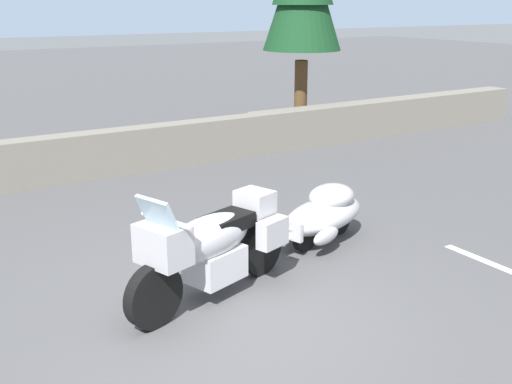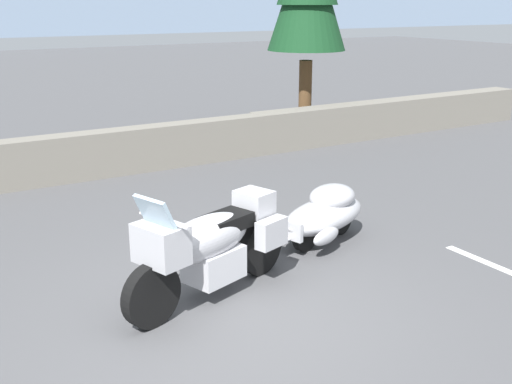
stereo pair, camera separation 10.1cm
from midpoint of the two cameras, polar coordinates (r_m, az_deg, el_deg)
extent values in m
plane|color=#4C4C4F|center=(6.39, -1.48, -11.96)|extent=(80.00, 80.00, 0.00)
cube|color=slate|center=(11.61, -16.68, 3.02)|extent=(8.00, 0.46, 0.84)
cube|color=slate|center=(15.63, 12.95, 6.79)|extent=(8.00, 0.58, 0.84)
cylinder|color=black|center=(6.27, -9.13, -9.38)|extent=(0.67, 0.34, 0.66)
cylinder|color=black|center=(7.33, 0.74, -5.12)|extent=(0.67, 0.34, 0.66)
cube|color=silver|center=(6.78, -3.50, -6.59)|extent=(0.71, 0.60, 0.36)
ellipsoid|color=#B2B2B7|center=(6.59, -4.15, -4.22)|extent=(1.28, 0.79, 0.48)
cube|color=#B2B2B7|center=(6.15, -8.29, -4.76)|extent=(0.50, 0.61, 0.40)
cube|color=#9EB7C6|center=(6.01, -8.78, -1.96)|extent=(0.32, 0.48, 0.34)
cube|color=black|center=(6.75, -2.38, -2.74)|extent=(0.64, 0.52, 0.16)
cube|color=#B2B2B7|center=(7.06, 0.24, -0.99)|extent=(0.43, 0.48, 0.28)
cube|color=#B2B2B7|center=(6.93, 1.86, -3.78)|extent=(0.43, 0.28, 0.32)
cube|color=#B2B2B7|center=(7.30, -1.81, -2.69)|extent=(0.43, 0.28, 0.32)
cylinder|color=silver|center=(6.10, -8.03, -2.62)|extent=(0.25, 0.68, 0.04)
cylinder|color=silver|center=(6.19, -8.89, -7.16)|extent=(0.26, 0.15, 0.54)
cylinder|color=black|center=(8.04, 4.94, -3.96)|extent=(0.45, 0.23, 0.44)
cylinder|color=black|center=(8.69, 8.14, -2.45)|extent=(0.45, 0.23, 0.44)
ellipsoid|color=#B2B2B7|center=(8.31, 6.64, -2.14)|extent=(1.64, 1.11, 0.40)
ellipsoid|color=#B2B2B7|center=(8.38, 7.38, -0.41)|extent=(0.86, 0.76, 0.32)
cube|color=silver|center=(7.77, 3.67, -3.60)|extent=(0.16, 0.32, 0.24)
ellipsoid|color=#B2B2B7|center=(7.85, 6.84, -4.08)|extent=(0.54, 0.29, 0.20)
ellipsoid|color=#B2B2B7|center=(8.20, 3.14, -3.05)|extent=(0.54, 0.29, 0.20)
cylinder|color=silver|center=(7.51, 1.86, -5.04)|extent=(0.68, 0.26, 0.05)
cylinder|color=brown|center=(15.13, 4.73, 8.64)|extent=(0.31, 0.31, 1.78)
camera|label=1|loc=(0.05, -89.62, 0.12)|focal=43.44mm
camera|label=2|loc=(0.05, 90.38, -0.12)|focal=43.44mm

